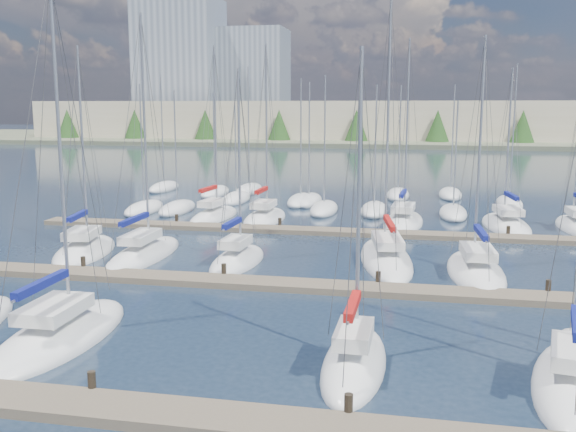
% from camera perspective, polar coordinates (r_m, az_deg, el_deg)
% --- Properties ---
extents(ground, '(400.00, 400.00, 0.00)m').
position_cam_1_polar(ground, '(75.03, 6.94, 2.86)').
color(ground, '#212F42').
rests_on(ground, ground).
extents(dock_near, '(44.00, 1.93, 1.10)m').
position_cam_1_polar(dock_near, '(19.38, -7.33, -17.40)').
color(dock_near, '#6B5E4C').
rests_on(dock_near, ground).
extents(dock_mid, '(44.00, 1.93, 1.10)m').
position_cam_1_polar(dock_mid, '(32.06, 0.71, -6.19)').
color(dock_mid, '#6B5E4C').
rests_on(dock_mid, ground).
extents(dock_far, '(44.00, 1.93, 1.10)m').
position_cam_1_polar(dock_far, '(45.52, 3.97, -1.40)').
color(dock_far, '#6B5E4C').
rests_on(dock_far, ground).
extents(sailboat_e, '(3.78, 7.76, 12.03)m').
position_cam_1_polar(sailboat_e, '(23.11, 23.83, -13.45)').
color(sailboat_e, white).
rests_on(sailboat_e, ground).
extents(sailboat_c, '(3.37, 8.77, 14.41)m').
position_cam_1_polar(sailboat_c, '(26.88, -19.51, -9.91)').
color(sailboat_c, white).
rests_on(sailboat_c, ground).
extents(sailboat_p, '(3.47, 8.90, 14.66)m').
position_cam_1_polar(sailboat_p, '(49.88, 10.21, -0.51)').
color(sailboat_p, white).
rests_on(sailboat_p, ground).
extents(sailboat_i, '(2.68, 9.28, 14.98)m').
position_cam_1_polar(sailboat_i, '(39.40, -12.67, -3.33)').
color(sailboat_i, white).
rests_on(sailboat_i, ground).
extents(sailboat_k, '(4.39, 10.85, 15.65)m').
position_cam_1_polar(sailboat_k, '(37.90, 8.70, -3.74)').
color(sailboat_k, white).
rests_on(sailboat_k, ground).
extents(sailboat_q, '(3.95, 8.90, 12.45)m').
position_cam_1_polar(sailboat_q, '(50.52, 18.80, -0.77)').
color(sailboat_q, white).
rests_on(sailboat_q, ground).
extents(sailboat_l, '(3.39, 9.01, 13.34)m').
position_cam_1_polar(sailboat_l, '(36.10, 16.34, -4.72)').
color(sailboat_l, white).
rests_on(sailboat_l, ground).
extents(sailboat_o, '(3.00, 7.76, 14.41)m').
position_cam_1_polar(sailboat_o, '(50.76, -2.07, -0.17)').
color(sailboat_o, white).
rests_on(sailboat_o, ground).
extents(sailboat_j, '(2.73, 6.93, 11.76)m').
position_cam_1_polar(sailboat_j, '(37.03, -4.51, -3.97)').
color(sailboat_j, white).
rests_on(sailboat_j, ground).
extents(sailboat_d, '(2.23, 6.95, 11.65)m').
position_cam_1_polar(sailboat_d, '(22.90, 5.91, -12.84)').
color(sailboat_d, white).
rests_on(sailboat_d, ground).
extents(sailboat_r, '(2.35, 7.38, 12.23)m').
position_cam_1_polar(sailboat_r, '(51.66, 24.12, -0.85)').
color(sailboat_r, white).
rests_on(sailboat_r, ground).
extents(sailboat_n, '(3.13, 8.13, 14.35)m').
position_cam_1_polar(sailboat_n, '(51.89, -6.61, -0.00)').
color(sailboat_n, white).
rests_on(sailboat_n, ground).
extents(sailboat_h, '(4.45, 8.28, 13.23)m').
position_cam_1_polar(sailboat_h, '(41.36, -17.61, -2.96)').
color(sailboat_h, white).
rests_on(sailboat_h, ground).
extents(distant_boats, '(36.93, 20.75, 13.30)m').
position_cam_1_polar(distant_boats, '(59.54, 1.54, 1.41)').
color(distant_boats, '#9EA0A5').
rests_on(distant_boats, ground).
extents(shoreline, '(400.00, 60.00, 38.00)m').
position_cam_1_polar(shoreline, '(165.15, 4.82, 9.25)').
color(shoreline, '#666B51').
rests_on(shoreline, ground).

